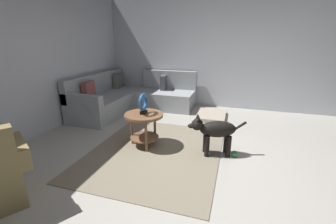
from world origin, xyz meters
TOP-DOWN VIEW (x-y plane):
  - ground_plane at (0.00, 0.00)m, footprint 6.00×6.00m
  - wall_back at (0.00, 2.94)m, footprint 6.00×0.12m
  - wall_right at (2.94, 0.00)m, footprint 0.12×6.00m
  - area_rug at (0.15, 0.70)m, footprint 2.30×1.90m
  - sectional_couch at (1.99, 2.01)m, footprint 2.20×2.25m
  - side_table at (0.28, 0.94)m, footprint 0.60×0.60m
  - torus_sculpture at (0.28, 0.94)m, footprint 0.28×0.08m
  - dog_bed_mat at (1.98, 0.08)m, footprint 0.80×0.60m
  - dog at (0.32, -0.14)m, footprint 0.37×0.82m
  - dog_toy_ball at (0.34, -0.45)m, footprint 0.09×0.09m

SIDE VIEW (x-z plane):
  - ground_plane at x=0.00m, z-range -0.10..0.00m
  - area_rug at x=0.15m, z-range 0.00..0.01m
  - dog_bed_mat at x=1.98m, z-range 0.00..0.09m
  - dog_toy_ball at x=0.34m, z-range 0.00..0.09m
  - sectional_couch at x=1.99m, z-range -0.15..0.73m
  - dog at x=0.32m, z-range 0.06..0.69m
  - side_table at x=0.28m, z-range 0.15..0.69m
  - torus_sculpture at x=0.28m, z-range 0.55..0.87m
  - wall_back at x=0.00m, z-range 0.00..2.70m
  - wall_right at x=2.94m, z-range 0.00..2.70m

